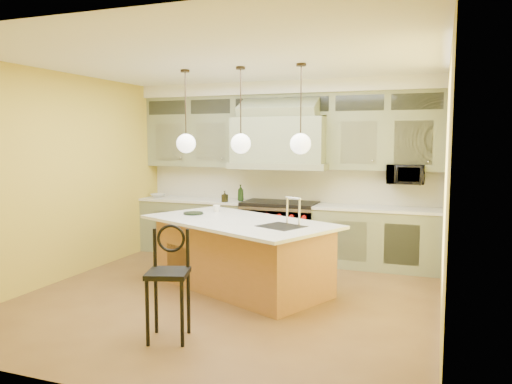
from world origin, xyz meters
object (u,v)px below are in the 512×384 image
at_px(kitchen_island, 241,253).
at_px(counter_stool, 169,275).
at_px(microwave, 406,174).
at_px(range, 280,230).

xyz_separation_m(kitchen_island, counter_stool, (-0.04, -1.82, 0.17)).
bearing_deg(microwave, kitchen_island, -137.18).
xyz_separation_m(range, microwave, (1.95, 0.11, 0.96)).
height_order(range, microwave, microwave).
distance_m(kitchen_island, counter_stool, 1.83).
relative_size(kitchen_island, microwave, 5.34).
bearing_deg(kitchen_island, counter_stool, -66.39).
relative_size(range, counter_stool, 1.06).
height_order(counter_stool, microwave, microwave).
height_order(kitchen_island, microwave, microwave).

